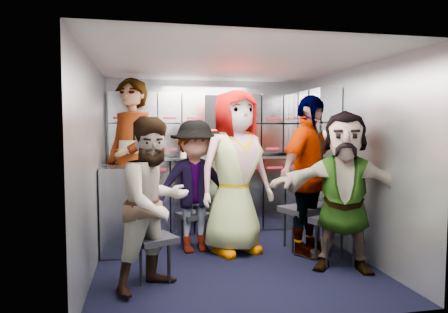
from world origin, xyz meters
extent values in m
plane|color=black|center=(0.00, 0.00, 0.00)|extent=(3.00, 3.00, 0.00)
cube|color=#91979F|center=(0.00, 1.50, 1.05)|extent=(2.80, 0.04, 2.10)
cube|color=#91979F|center=(-1.40, 0.00, 1.05)|extent=(0.04, 3.00, 2.10)
cube|color=#91979F|center=(1.40, 0.00, 1.05)|extent=(0.04, 3.00, 2.10)
cube|color=silver|center=(0.00, 0.00, 2.10)|extent=(2.80, 3.00, 0.02)
cube|color=#8F959D|center=(0.00, 1.29, 0.49)|extent=(2.68, 0.38, 0.99)
cube|color=#8F959D|center=(-1.19, 0.56, 0.49)|extent=(0.38, 0.76, 0.99)
cube|color=#B0B2B7|center=(0.00, 1.29, 1.01)|extent=(2.68, 0.42, 0.03)
cube|color=#8F959D|center=(0.00, 1.35, 1.49)|extent=(2.68, 0.28, 0.82)
cube|color=#8F959D|center=(1.25, 0.70, 1.49)|extent=(0.28, 1.00, 0.82)
cube|color=#8F959D|center=(1.25, 0.60, 0.50)|extent=(0.28, 1.20, 1.00)
cube|color=maroon|center=(0.00, 1.09, 0.88)|extent=(2.60, 0.02, 0.03)
cube|color=black|center=(-0.82, -0.44, 0.39)|extent=(0.46, 0.45, 0.06)
cylinder|color=black|center=(-0.95, -0.55, 0.19)|extent=(0.02, 0.02, 0.37)
cylinder|color=black|center=(-0.69, -0.55, 0.19)|extent=(0.02, 0.02, 0.37)
cylinder|color=black|center=(-0.95, -0.33, 0.19)|extent=(0.02, 0.02, 0.37)
cylinder|color=black|center=(-0.69, -0.33, 0.19)|extent=(0.02, 0.02, 0.37)
cube|color=black|center=(-0.33, 0.56, 0.38)|extent=(0.45, 0.44, 0.05)
cylinder|color=black|center=(-0.46, 0.45, 0.18)|extent=(0.02, 0.02, 0.36)
cylinder|color=black|center=(-0.21, 0.45, 0.18)|extent=(0.02, 0.02, 0.36)
cylinder|color=black|center=(-0.46, 0.67, 0.18)|extent=(0.02, 0.02, 0.36)
cylinder|color=black|center=(-0.21, 0.67, 0.18)|extent=(0.02, 0.02, 0.36)
cube|color=black|center=(0.11, 0.43, 0.41)|extent=(0.45, 0.44, 0.06)
cylinder|color=black|center=(-0.03, 0.32, 0.20)|extent=(0.02, 0.02, 0.39)
cylinder|color=black|center=(0.25, 0.32, 0.20)|extent=(0.02, 0.02, 0.39)
cylinder|color=black|center=(-0.03, 0.55, 0.20)|extent=(0.02, 0.02, 0.39)
cylinder|color=black|center=(0.25, 0.55, 0.20)|extent=(0.02, 0.02, 0.39)
cube|color=black|center=(0.90, 0.20, 0.47)|extent=(0.53, 0.51, 0.07)
cylinder|color=black|center=(0.75, 0.07, 0.22)|extent=(0.03, 0.03, 0.45)
cylinder|color=black|center=(1.06, 0.07, 0.22)|extent=(0.03, 0.03, 0.45)
cylinder|color=black|center=(0.75, 0.34, 0.22)|extent=(0.03, 0.03, 0.45)
cylinder|color=black|center=(1.06, 0.34, 0.22)|extent=(0.03, 0.03, 0.45)
cube|color=black|center=(1.05, -0.34, 0.45)|extent=(0.53, 0.52, 0.06)
cylinder|color=black|center=(0.90, -0.47, 0.22)|extent=(0.03, 0.03, 0.43)
cylinder|color=black|center=(1.20, -0.47, 0.22)|extent=(0.03, 0.03, 0.43)
cylinder|color=black|center=(0.90, -0.21, 0.22)|extent=(0.03, 0.03, 0.43)
cylinder|color=black|center=(1.20, -0.21, 0.22)|extent=(0.03, 0.03, 0.43)
imported|color=black|center=(-1.05, 0.79, 1.02)|extent=(0.87, 0.86, 2.03)
imported|color=black|center=(-0.82, -0.62, 0.76)|extent=(0.94, 0.91, 1.52)
imported|color=black|center=(-0.33, 0.38, 0.76)|extent=(1.05, 0.70, 1.52)
imported|color=black|center=(0.11, 0.25, 0.93)|extent=(1.05, 0.84, 1.86)
imported|color=black|center=(0.90, 0.02, 0.90)|extent=(1.09, 1.00, 1.79)
imported|color=black|center=(1.05, -0.52, 0.80)|extent=(1.55, 1.04, 1.60)
cylinder|color=white|center=(-0.25, 1.24, 1.17)|extent=(0.06, 0.06, 0.28)
cylinder|color=white|center=(0.17, 1.24, 1.15)|extent=(0.07, 0.07, 0.25)
cylinder|color=white|center=(0.18, 1.24, 1.15)|extent=(0.06, 0.06, 0.23)
cylinder|color=#CEB791|center=(-0.38, 1.23, 1.08)|extent=(0.08, 0.08, 0.10)
cylinder|color=#CEB791|center=(0.54, 1.23, 1.08)|extent=(0.08, 0.08, 0.10)
camera|label=1|loc=(-0.91, -4.15, 1.42)|focal=32.00mm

